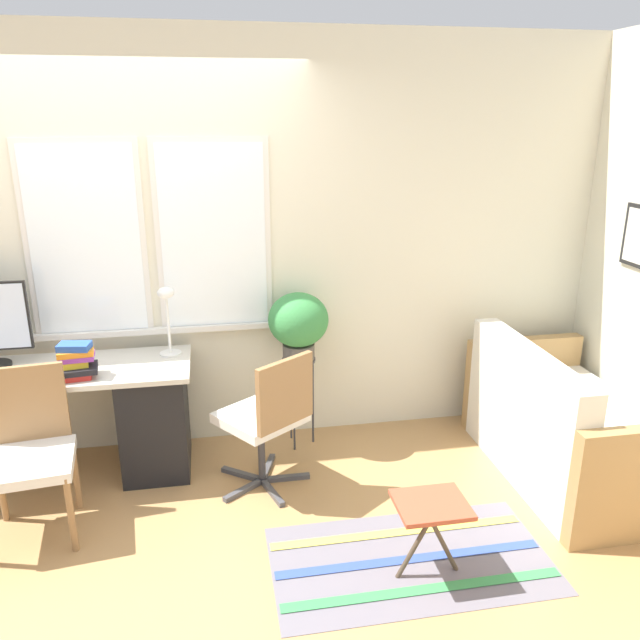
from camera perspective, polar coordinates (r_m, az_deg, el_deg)
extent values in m
plane|color=tan|center=(4.07, -17.61, -15.02)|extent=(14.00, 14.00, 0.00)
cube|color=beige|center=(4.18, -18.33, 5.91)|extent=(9.00, 0.06, 2.70)
cube|color=silver|center=(4.15, -20.64, 6.78)|extent=(0.73, 0.02, 1.24)
cube|color=white|center=(4.14, -20.66, 6.75)|extent=(0.66, 0.01, 1.17)
cube|color=silver|center=(4.08, -9.70, 7.51)|extent=(0.73, 0.02, 1.24)
cube|color=white|center=(4.07, -9.69, 7.48)|extent=(0.66, 0.01, 1.17)
cube|color=silver|center=(4.25, -14.55, -0.82)|extent=(1.56, 0.11, 0.04)
cube|color=beige|center=(4.13, -25.88, -4.47)|extent=(2.01, 0.58, 0.03)
cube|color=black|center=(4.13, -14.83, -8.70)|extent=(0.40, 0.50, 0.69)
ellipsoid|color=slate|center=(3.98, -24.97, -4.66)|extent=(0.03, 0.06, 0.03)
cylinder|color=white|center=(4.08, -13.50, -2.98)|extent=(0.14, 0.14, 0.01)
cylinder|color=white|center=(4.02, -13.70, -0.41)|extent=(0.02, 0.02, 0.37)
ellipsoid|color=white|center=(3.96, -13.92, 2.44)|extent=(0.11, 0.11, 0.07)
cube|color=red|center=(3.88, -21.24, -4.68)|extent=(0.16, 0.16, 0.04)
cube|color=black|center=(3.87, -21.23, -4.21)|extent=(0.23, 0.19, 0.03)
cube|color=yellow|center=(3.87, -21.58, -3.71)|extent=(0.17, 0.13, 0.04)
cube|color=purple|center=(3.87, -21.35, -3.15)|extent=(0.20, 0.16, 0.03)
cube|color=orange|center=(3.84, -21.46, -2.82)|extent=(0.21, 0.13, 0.03)
cube|color=#2851B2|center=(3.84, -21.55, -2.28)|extent=(0.19, 0.13, 0.04)
cylinder|color=olive|center=(3.60, -21.81, -16.19)|extent=(0.04, 0.04, 0.43)
cylinder|color=olive|center=(3.99, -27.17, -13.36)|extent=(0.04, 0.04, 0.43)
cylinder|color=olive|center=(3.93, -21.42, -13.03)|extent=(0.04, 0.04, 0.43)
cube|color=silver|center=(3.68, -25.10, -11.82)|extent=(0.50, 0.48, 0.06)
cube|color=olive|center=(3.78, -25.18, -6.89)|extent=(0.40, 0.08, 0.44)
cube|color=#47474C|center=(3.94, -6.97, -15.17)|extent=(0.26, 0.20, 0.03)
cube|color=#47474C|center=(3.90, -4.40, -15.43)|extent=(0.12, 0.29, 0.03)
cube|color=#47474C|center=(4.03, -3.11, -14.22)|extent=(0.30, 0.04, 0.03)
cube|color=#47474C|center=(4.14, -4.80, -13.29)|extent=(0.13, 0.29, 0.03)
cube|color=#47474C|center=(4.09, -7.12, -13.83)|extent=(0.26, 0.21, 0.03)
cylinder|color=#333338|center=(3.91, -5.37, -11.77)|extent=(0.04, 0.04, 0.39)
cube|color=silver|center=(3.80, -5.47, -8.82)|extent=(0.60, 0.60, 0.06)
cube|color=olive|center=(3.55, -3.20, -6.68)|extent=(0.35, 0.27, 0.40)
cube|color=white|center=(4.31, 21.98, -10.16)|extent=(0.84, 1.26, 0.45)
cube|color=white|center=(3.96, 18.48, -5.42)|extent=(0.16, 1.26, 0.40)
cube|color=#A87F4C|center=(4.78, 17.93, -5.37)|extent=(0.84, 0.09, 0.67)
cylinder|color=#333338|center=(4.17, -1.95, -3.66)|extent=(0.22, 0.22, 0.02)
cylinder|color=#333338|center=(4.31, -0.65, -7.49)|extent=(0.01, 0.01, 0.61)
cylinder|color=#333338|center=(4.36, -2.69, -7.17)|extent=(0.01, 0.01, 0.61)
cylinder|color=#333338|center=(4.21, -2.39, -8.11)|extent=(0.01, 0.01, 0.61)
cylinder|color=#514C47|center=(4.14, -1.96, -2.87)|extent=(0.21, 0.21, 0.10)
ellipsoid|color=#388442|center=(4.07, -2.00, 0.03)|extent=(0.40, 0.40, 0.36)
cube|color=slate|center=(3.46, 8.25, -20.86)|extent=(1.43, 0.77, 0.01)
cube|color=#388E4C|center=(3.30, 9.54, -23.13)|extent=(1.40, 0.06, 0.00)
cube|color=#334C99|center=(3.46, 8.25, -20.81)|extent=(1.40, 0.06, 0.00)
cube|color=#DBCC4C|center=(3.62, 7.11, -18.70)|extent=(1.40, 0.06, 0.00)
cube|color=#B24C33|center=(3.16, 10.16, -16.28)|extent=(0.35, 0.29, 0.02)
cylinder|color=#4C3D2D|center=(3.26, 8.89, -19.43)|extent=(0.21, 0.02, 0.40)
cylinder|color=#4C3D2D|center=(3.30, 10.99, -19.08)|extent=(0.21, 0.02, 0.40)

